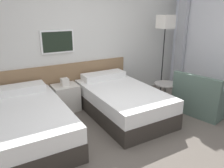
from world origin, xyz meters
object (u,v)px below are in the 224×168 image
(floor_lamp, at_px, (165,26))
(nightstand, at_px, (66,97))
(bed_near_door, at_px, (27,123))
(side_table, at_px, (165,90))
(armchair, at_px, (201,99))
(bed_near_window, at_px, (121,101))

(floor_lamp, bearing_deg, nightstand, 172.27)
(bed_near_door, bearing_deg, side_table, -2.28)
(side_table, height_order, armchair, armchair)
(bed_near_door, height_order, floor_lamp, floor_lamp)
(bed_near_door, distance_m, bed_near_window, 1.69)
(bed_near_door, distance_m, armchair, 3.14)
(bed_near_door, height_order, nightstand, nightstand)
(nightstand, distance_m, armchair, 2.62)
(armchair, bearing_deg, bed_near_window, 51.51)
(bed_near_window, relative_size, side_table, 4.00)
(armchair, bearing_deg, floor_lamp, -10.49)
(floor_lamp, relative_size, side_table, 3.73)
(bed_near_window, relative_size, armchair, 1.89)
(bed_near_door, distance_m, side_table, 2.68)
(armchair, bearing_deg, nightstand, 45.95)
(bed_near_door, height_order, armchair, armchair)
(bed_near_door, bearing_deg, armchair, -12.61)
(bed_near_door, xyz_separation_m, side_table, (2.68, -0.11, 0.07))
(bed_near_window, xyz_separation_m, floor_lamp, (1.35, 0.41, 1.30))
(floor_lamp, distance_m, side_table, 1.38)
(nightstand, bearing_deg, bed_near_door, -140.16)
(bed_near_window, xyz_separation_m, nightstand, (-0.85, 0.71, -0.00))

